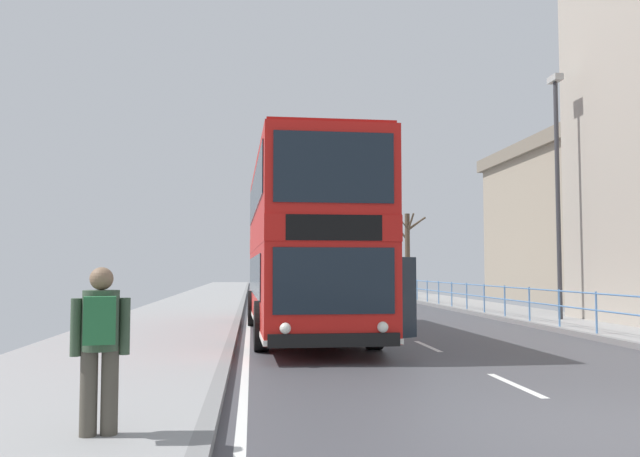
% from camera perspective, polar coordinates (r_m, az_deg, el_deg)
% --- Properties ---
extents(ground, '(15.80, 140.00, 0.20)m').
position_cam_1_polar(ground, '(7.57, 19.39, -16.05)').
color(ground, '#45454A').
extents(double_decker_bus_main, '(3.40, 10.41, 4.43)m').
position_cam_1_polar(double_decker_bus_main, '(16.55, -1.43, -1.42)').
color(double_decker_bus_main, red).
rests_on(double_decker_bus_main, ground).
extents(pedestrian_railing_far_kerb, '(0.05, 32.60, 1.01)m').
position_cam_1_polar(pedestrian_railing_far_kerb, '(25.08, 13.44, -5.46)').
color(pedestrian_railing_far_kerb, '#598CC6').
rests_on(pedestrian_railing_far_kerb, ground).
extents(pedestrian_with_backpack, '(0.55, 0.57, 1.58)m').
position_cam_1_polar(pedestrian_with_backpack, '(6.53, -18.71, -9.05)').
color(pedestrian_with_backpack, '#4C473D').
rests_on(pedestrian_with_backpack, ground).
extents(street_lamp_far_side, '(0.28, 0.60, 7.68)m').
position_cam_1_polar(street_lamp_far_side, '(21.80, 20.10, 4.29)').
color(street_lamp_far_side, '#38383D').
rests_on(street_lamp_far_side, ground).
extents(bare_tree_far_00, '(2.37, 1.51, 5.22)m').
position_cam_1_polar(bare_tree_far_00, '(40.75, 7.67, -1.79)').
color(bare_tree_far_00, '#4C3D2D').
rests_on(bare_tree_far_00, ground).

